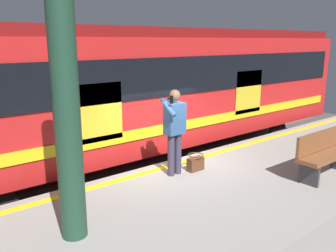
{
  "coord_description": "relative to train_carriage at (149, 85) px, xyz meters",
  "views": [
    {
      "loc": [
        4.72,
        5.92,
        3.63
      ],
      "look_at": [
        0.18,
        0.3,
        1.88
      ],
      "focal_mm": 38.0,
      "sensor_mm": 36.0,
      "label": 1
    }
  ],
  "objects": [
    {
      "name": "ground_plane",
      "position": [
        1.05,
        2.04,
        -2.42
      ],
      "size": [
        25.7,
        25.7,
        0.0
      ],
      "primitive_type": "plane",
      "color": "#4C4742"
    },
    {
      "name": "platform",
      "position": [
        1.05,
        3.87,
        -1.93
      ],
      "size": [
        17.13,
        3.66,
        0.98
      ],
      "primitive_type": "cube",
      "color": "gray",
      "rests_on": "ground"
    },
    {
      "name": "safety_line",
      "position": [
        1.05,
        2.34,
        -1.44
      ],
      "size": [
        16.79,
        0.16,
        0.01
      ],
      "primitive_type": "cube",
      "color": "yellow",
      "rests_on": "platform"
    },
    {
      "name": "track_rail_near",
      "position": [
        1.05,
        0.71,
        -2.34
      ],
      "size": [
        22.27,
        0.08,
        0.16
      ],
      "primitive_type": "cube",
      "color": "slate",
      "rests_on": "ground"
    },
    {
      "name": "track_rail_far",
      "position": [
        1.05,
        -0.72,
        -2.34
      ],
      "size": [
        22.27,
        0.08,
        0.16
      ],
      "primitive_type": "cube",
      "color": "slate",
      "rests_on": "ground"
    },
    {
      "name": "train_carriage",
      "position": [
        0.0,
        0.0,
        0.0
      ],
      "size": [
        13.75,
        3.08,
        3.77
      ],
      "color": "red",
      "rests_on": "ground"
    },
    {
      "name": "passenger",
      "position": [
        1.4,
        2.76,
        -0.43
      ],
      "size": [
        0.57,
        0.55,
        1.73
      ],
      "color": "#383347",
      "rests_on": "platform"
    },
    {
      "name": "handbag",
      "position": [
        0.93,
        2.88,
        -1.28
      ],
      "size": [
        0.36,
        0.33,
        0.35
      ],
      "color": "#59331E",
      "rests_on": "platform"
    },
    {
      "name": "station_column",
      "position": [
        3.98,
        3.68,
        0.26
      ],
      "size": [
        0.35,
        0.35,
        3.41
      ],
      "primitive_type": "cylinder",
      "color": "#1E3F2D",
      "rests_on": "platform"
    },
    {
      "name": "bench",
      "position": [
        -0.82,
        4.71,
        -0.96
      ],
      "size": [
        1.54,
        0.44,
        0.9
      ],
      "color": "brown",
      "rests_on": "platform"
    }
  ]
}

